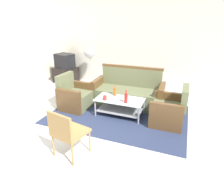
# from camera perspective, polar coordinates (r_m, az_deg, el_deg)

# --- Properties ---
(ground_plane) EXTENTS (14.00, 14.00, 0.00)m
(ground_plane) POSITION_cam_1_polar(r_m,az_deg,el_deg) (3.98, -4.07, -12.61)
(ground_plane) COLOR white
(wall_back) EXTENTS (6.52, 0.12, 2.80)m
(wall_back) POSITION_cam_1_polar(r_m,az_deg,el_deg) (6.28, 7.76, 13.30)
(wall_back) COLOR silver
(wall_back) RESTS_ON ground
(rug) EXTENTS (3.11, 2.11, 0.01)m
(rug) POSITION_cam_1_polar(r_m,az_deg,el_deg) (4.65, 1.83, -7.25)
(rug) COLOR #2D3856
(rug) RESTS_ON ground
(couch) EXTENTS (1.82, 0.78, 0.96)m
(couch) POSITION_cam_1_polar(r_m,az_deg,el_deg) (5.08, 4.85, -0.97)
(couch) COLOR #6B704C
(couch) RESTS_ON rug
(armchair_left) EXTENTS (0.73, 0.79, 0.85)m
(armchair_left) POSITION_cam_1_polar(r_m,az_deg,el_deg) (4.96, -10.76, -2.15)
(armchair_left) COLOR #6B704C
(armchair_left) RESTS_ON rug
(armchair_right) EXTENTS (0.70, 0.76, 0.85)m
(armchair_right) POSITION_cam_1_polar(r_m,az_deg,el_deg) (4.34, 16.39, -6.08)
(armchair_right) COLOR #6B704C
(armchair_right) RESTS_ON rug
(coffee_table) EXTENTS (1.10, 0.60, 0.40)m
(coffee_table) POSITION_cam_1_polar(r_m,az_deg,el_deg) (4.51, 2.32, -4.39)
(coffee_table) COLOR silver
(coffee_table) RESTS_ON rug
(bottle_orange) EXTENTS (0.07, 0.07, 0.25)m
(bottle_orange) POSITION_cam_1_polar(r_m,az_deg,el_deg) (4.61, 0.85, -0.66)
(bottle_orange) COLOR #D85919
(bottle_orange) RESTS_ON coffee_table
(bottle_red) EXTENTS (0.07, 0.07, 0.30)m
(bottle_red) POSITION_cam_1_polar(r_m,az_deg,el_deg) (4.23, 4.12, -2.47)
(bottle_red) COLOR red
(bottle_red) RESTS_ON coffee_table
(cup) EXTENTS (0.08, 0.08, 0.10)m
(cup) POSITION_cam_1_polar(r_m,az_deg,el_deg) (4.39, -2.11, -2.45)
(cup) COLOR red
(cup) RESTS_ON coffee_table
(tv_stand) EXTENTS (0.80, 0.50, 0.52)m
(tv_stand) POSITION_cam_1_polar(r_m,az_deg,el_deg) (7.04, -13.40, 4.21)
(tv_stand) COLOR black
(tv_stand) RESTS_ON ground
(television) EXTENTS (0.70, 0.59, 0.48)m
(television) POSITION_cam_1_polar(r_m,az_deg,el_deg) (6.92, -13.72, 8.19)
(television) COLOR black
(television) RESTS_ON tv_stand
(pedestal_fan) EXTENTS (0.36, 0.36, 1.27)m
(pedestal_fan) POSITION_cam_1_polar(r_m,az_deg,el_deg) (6.43, -6.53, 10.02)
(pedestal_fan) COLOR #2D2D33
(pedestal_fan) RESTS_ON ground
(wicker_chair) EXTENTS (0.57, 0.57, 0.84)m
(wicker_chair) POSITION_cam_1_polar(r_m,az_deg,el_deg) (3.20, -13.22, -11.71)
(wicker_chair) COLOR #AD844C
(wicker_chair) RESTS_ON ground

